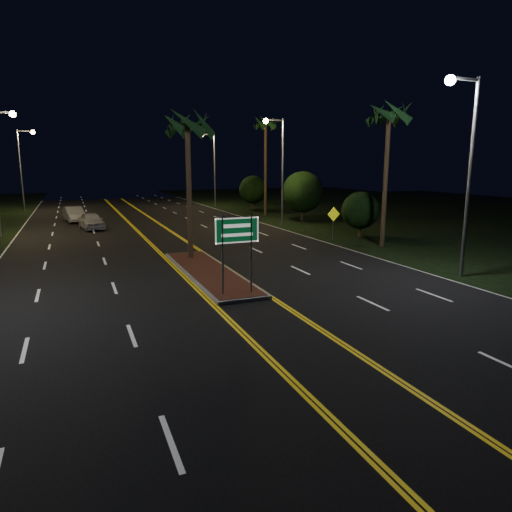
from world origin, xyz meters
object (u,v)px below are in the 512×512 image
streetlight_right_near (465,155)px  streetlight_right_mid (279,159)px  palm_median (187,125)px  car_near (91,219)px  streetlight_left_far (24,161)px  shrub_far (253,190)px  highway_sign (237,238)px  shrub_mid (303,192)px  warning_sign (333,219)px  median_island (209,272)px  shrub_near (360,210)px  palm_right_far (266,125)px  palm_right_near (389,115)px  car_far (74,213)px  streetlight_right_far (212,161)px

streetlight_right_near → streetlight_right_mid: same height
palm_median → car_near: palm_median is taller
streetlight_left_far → shrub_far: 25.90m
highway_sign → shrub_mid: shrub_mid is taller
car_near → warning_sign: 19.79m
median_island → streetlight_right_mid: streetlight_right_mid is taller
median_island → streetlight_right_mid: bearing=54.7°
warning_sign → streetlight_left_far: bearing=122.2°
median_island → shrub_far: bearing=64.6°
highway_sign → streetlight_right_near: 11.13m
shrub_near → warning_sign: bearing=-164.5°
median_island → streetlight_left_far: (-10.61, 37.00, 5.57)m
palm_right_far → car_near: size_ratio=2.16×
median_island → highway_sign: highway_sign is taller
palm_right_near → palm_right_far: size_ratio=0.90×
shrub_far → car_far: 20.19m
median_island → palm_median: palm_median is taller
streetlight_right_mid → streetlight_right_far: size_ratio=1.00×
shrub_near → palm_right_far: bearing=92.5°
palm_right_far → streetlight_left_far: bearing=149.1°
median_island → shrub_mid: size_ratio=2.22×
palm_right_near → car_near: bearing=137.4°
palm_right_far → highway_sign: bearing=-115.2°
palm_median → car_near: size_ratio=1.74×
streetlight_right_near → streetlight_right_mid: bearing=90.0°
streetlight_right_far → highway_sign: bearing=-105.1°
median_island → palm_right_near: bearing=13.5°
streetlight_right_near → streetlight_right_mid: size_ratio=1.00×
streetlight_left_far → shrub_far: size_ratio=2.27×
car_near → shrub_near: bearing=-42.0°
car_near → streetlight_right_near: bearing=-66.4°
streetlight_right_far → shrub_near: (2.89, -28.00, -3.71)m
streetlight_left_far → warning_sign: size_ratio=3.84×
streetlight_right_near → streetlight_right_far: same height
palm_right_near → shrub_far: bearing=87.1°
palm_right_far → median_island: bearing=-119.1°
highway_sign → car_near: highway_sign is taller
palm_median → car_far: (-5.84, 21.07, -6.47)m
highway_sign → shrub_mid: bearing=56.6°
palm_median → shrub_near: (13.50, 3.50, -5.33)m
streetlight_right_mid → median_island: bearing=-125.3°
median_island → streetlight_right_near: 12.99m
streetlight_right_near → car_near: (-15.17, 23.70, -4.86)m
palm_right_far → car_far: bearing=175.2°
shrub_far → car_far: size_ratio=0.82×
palm_right_far → car_far: 20.48m
warning_sign → palm_median: bearing=-168.4°
streetlight_right_near → palm_median: 13.69m
streetlight_right_mid → palm_right_near: palm_right_near is taller
streetlight_right_mid → shrub_mid: bearing=30.6°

